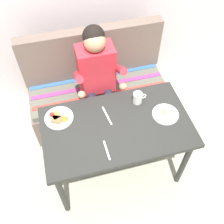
{
  "coord_description": "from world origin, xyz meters",
  "views": [
    {
      "loc": [
        -0.36,
        -1.18,
        2.47
      ],
      "look_at": [
        0.0,
        0.15,
        0.72
      ],
      "focal_mm": 42.61,
      "sensor_mm": 36.0,
      "label": 1
    }
  ],
  "objects_px": {
    "plate_eggs": "(165,114)",
    "coffee_mug": "(138,98)",
    "table": "(117,131)",
    "couch": "(97,91)",
    "person": "(98,75)",
    "plate_breakfast": "(58,118)",
    "knife": "(107,116)",
    "fork": "(107,150)"
  },
  "relations": [
    {
      "from": "knife",
      "to": "fork",
      "type": "bearing_deg",
      "value": -112.47
    },
    {
      "from": "plate_eggs",
      "to": "fork",
      "type": "distance_m",
      "value": 0.59
    },
    {
      "from": "table",
      "to": "fork",
      "type": "distance_m",
      "value": 0.26
    },
    {
      "from": "plate_eggs",
      "to": "knife",
      "type": "xyz_separation_m",
      "value": [
        -0.47,
        0.11,
        -0.01
      ]
    },
    {
      "from": "coffee_mug",
      "to": "knife",
      "type": "relative_size",
      "value": 0.59
    },
    {
      "from": "plate_eggs",
      "to": "fork",
      "type": "xyz_separation_m",
      "value": [
        -0.55,
        -0.2,
        -0.01
      ]
    },
    {
      "from": "couch",
      "to": "plate_eggs",
      "type": "relative_size",
      "value": 6.59
    },
    {
      "from": "coffee_mug",
      "to": "plate_eggs",
      "type": "bearing_deg",
      "value": -47.9
    },
    {
      "from": "plate_eggs",
      "to": "coffee_mug",
      "type": "bearing_deg",
      "value": 132.1
    },
    {
      "from": "plate_breakfast",
      "to": "knife",
      "type": "xyz_separation_m",
      "value": [
        0.39,
        -0.07,
        -0.01
      ]
    },
    {
      "from": "person",
      "to": "fork",
      "type": "xyz_separation_m",
      "value": [
        -0.11,
        -0.79,
        -0.01
      ]
    },
    {
      "from": "knife",
      "to": "plate_eggs",
      "type": "bearing_deg",
      "value": -21.47
    },
    {
      "from": "fork",
      "to": "coffee_mug",
      "type": "bearing_deg",
      "value": 45.45
    },
    {
      "from": "table",
      "to": "plate_eggs",
      "type": "bearing_deg",
      "value": 0.24
    },
    {
      "from": "couch",
      "to": "plate_eggs",
      "type": "height_order",
      "value": "couch"
    },
    {
      "from": "person",
      "to": "plate_breakfast",
      "type": "height_order",
      "value": "person"
    },
    {
      "from": "table",
      "to": "person",
      "type": "relative_size",
      "value": 0.99
    },
    {
      "from": "fork",
      "to": "knife",
      "type": "bearing_deg",
      "value": 74.15
    },
    {
      "from": "coffee_mug",
      "to": "fork",
      "type": "distance_m",
      "value": 0.55
    },
    {
      "from": "person",
      "to": "knife",
      "type": "relative_size",
      "value": 6.06
    },
    {
      "from": "plate_eggs",
      "to": "coffee_mug",
      "type": "relative_size",
      "value": 1.85
    },
    {
      "from": "table",
      "to": "person",
      "type": "bearing_deg",
      "value": 91.96
    },
    {
      "from": "table",
      "to": "person",
      "type": "distance_m",
      "value": 0.6
    },
    {
      "from": "plate_eggs",
      "to": "knife",
      "type": "distance_m",
      "value": 0.48
    },
    {
      "from": "couch",
      "to": "coffee_mug",
      "type": "bearing_deg",
      "value": -67.1
    },
    {
      "from": "couch",
      "to": "knife",
      "type": "relative_size",
      "value": 7.2
    },
    {
      "from": "plate_eggs",
      "to": "coffee_mug",
      "type": "height_order",
      "value": "coffee_mug"
    },
    {
      "from": "table",
      "to": "plate_eggs",
      "type": "height_order",
      "value": "plate_eggs"
    },
    {
      "from": "plate_breakfast",
      "to": "fork",
      "type": "bearing_deg",
      "value": -51.73
    },
    {
      "from": "coffee_mug",
      "to": "person",
      "type": "bearing_deg",
      "value": 123.49
    },
    {
      "from": "couch",
      "to": "person",
      "type": "distance_m",
      "value": 0.45
    },
    {
      "from": "table",
      "to": "couch",
      "type": "distance_m",
      "value": 0.83
    },
    {
      "from": "plate_eggs",
      "to": "table",
      "type": "bearing_deg",
      "value": -179.76
    },
    {
      "from": "plate_breakfast",
      "to": "plate_eggs",
      "type": "relative_size",
      "value": 1.07
    },
    {
      "from": "couch",
      "to": "plate_breakfast",
      "type": "xyz_separation_m",
      "value": [
        -0.44,
        -0.58,
        0.41
      ]
    },
    {
      "from": "plate_breakfast",
      "to": "coffee_mug",
      "type": "xyz_separation_m",
      "value": [
        0.68,
        0.01,
        0.04
      ]
    },
    {
      "from": "table",
      "to": "knife",
      "type": "distance_m",
      "value": 0.15
    },
    {
      "from": "person",
      "to": "fork",
      "type": "relative_size",
      "value": 7.13
    },
    {
      "from": "person",
      "to": "plate_breakfast",
      "type": "distance_m",
      "value": 0.58
    },
    {
      "from": "couch",
      "to": "plate_breakfast",
      "type": "height_order",
      "value": "couch"
    },
    {
      "from": "couch",
      "to": "knife",
      "type": "bearing_deg",
      "value": -94.62
    },
    {
      "from": "person",
      "to": "plate_eggs",
      "type": "distance_m",
      "value": 0.73
    }
  ]
}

